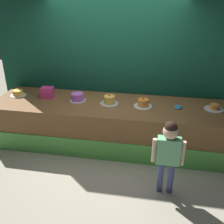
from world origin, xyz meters
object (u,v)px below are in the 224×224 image
at_px(pink_box, 47,92).
at_px(donut, 178,107).
at_px(cake_far_right, 214,107).
at_px(cake_left, 77,97).
at_px(child_figure, 169,149).
at_px(cake_center, 109,100).
at_px(cake_right, 143,103).
at_px(cake_far_left, 18,93).

bearing_deg(pink_box, donut, -1.66).
xyz_separation_m(pink_box, cake_far_right, (2.98, -0.01, -0.06)).
distance_m(pink_box, cake_left, 0.60).
relative_size(child_figure, cake_left, 3.73).
height_order(cake_center, cake_right, cake_center).
bearing_deg(cake_far_left, cake_left, -2.07).
relative_size(donut, cake_right, 0.39).
height_order(cake_far_left, cake_left, cake_left).
xyz_separation_m(cake_far_left, cake_center, (1.79, -0.07, 0.02)).
xyz_separation_m(donut, cake_right, (-0.60, -0.02, 0.04)).
distance_m(pink_box, cake_far_left, 0.60).
relative_size(cake_left, cake_far_right, 0.95).
distance_m(donut, cake_left, 1.79).
relative_size(cake_far_left, cake_center, 0.89).
relative_size(donut, cake_left, 0.42).
bearing_deg(cake_far_right, child_figure, -121.50).
relative_size(pink_box, cake_far_right, 0.70).
bearing_deg(pink_box, cake_far_left, -179.45).
bearing_deg(donut, cake_far_right, 6.03).
height_order(pink_box, cake_left, pink_box).
relative_size(pink_box, cake_right, 0.69).
bearing_deg(donut, pink_box, 178.34).
relative_size(child_figure, cake_center, 3.38).
bearing_deg(cake_right, cake_left, 177.88).
xyz_separation_m(cake_far_left, cake_left, (1.19, -0.04, 0.02)).
bearing_deg(cake_left, pink_box, 175.31).
bearing_deg(cake_far_right, pink_box, 179.88).
height_order(child_figure, cake_right, child_figure).
xyz_separation_m(child_figure, cake_right, (-0.43, 1.16, 0.13)).
relative_size(child_figure, donut, 8.96).
relative_size(cake_far_left, cake_right, 0.92).
xyz_separation_m(pink_box, cake_right, (1.79, -0.09, -0.04)).
bearing_deg(cake_far_left, pink_box, 0.55).
xyz_separation_m(donut, cake_far_left, (-2.98, 0.06, 0.03)).
height_order(child_figure, cake_far_right, child_figure).
xyz_separation_m(pink_box, donut, (2.38, -0.07, -0.08)).
bearing_deg(cake_center, cake_right, -1.44).
height_order(cake_far_left, cake_right, cake_right).
bearing_deg(donut, child_figure, -98.14).
bearing_deg(pink_box, cake_right, -2.98).
bearing_deg(cake_left, child_figure, -36.72).
distance_m(pink_box, cake_right, 1.79).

